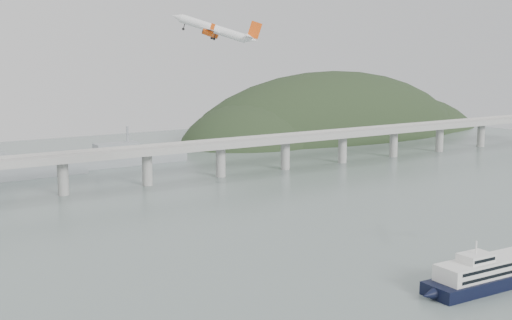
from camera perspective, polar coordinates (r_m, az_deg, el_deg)
ground at (r=232.22m, az=7.68°, el=-10.61°), size 900.00×900.00×0.00m
bridge at (r=395.64m, az=-11.87°, el=0.10°), size 800.00×22.00×23.90m
headland at (r=663.42m, az=7.27°, el=0.54°), size 365.00×155.00×156.00m
ferry at (r=245.22m, az=19.11°, el=-8.84°), size 88.78×17.50×16.74m
airliner at (r=283.00m, az=-3.40°, el=10.80°), size 30.60×29.35×13.94m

